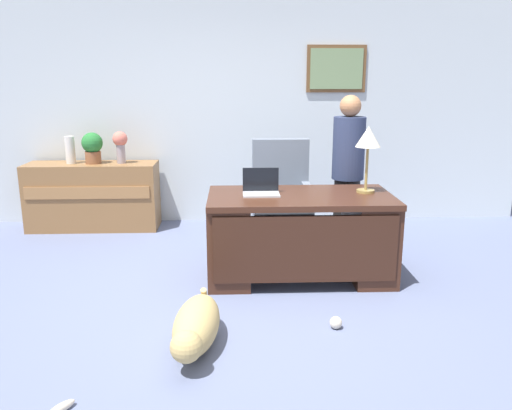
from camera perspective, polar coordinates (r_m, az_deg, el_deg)
The scene contains 14 objects.
ground_plane at distance 4.20m, azimuth -1.25°, elevation -10.99°, with size 12.00×12.00×0.00m, color slate.
back_wall at distance 6.42m, azimuth -1.71°, elevation 10.23°, with size 7.00×0.16×2.70m.
desk at distance 4.64m, azimuth 4.87°, elevation -3.18°, with size 1.62×0.85×0.76m.
credenza at distance 6.44m, azimuth -17.45°, elevation 0.95°, with size 1.51×0.50×0.78m.
armchair at distance 5.48m, azimuth 2.80°, elevation 0.52°, with size 0.60×0.59×1.13m.
person_standing at distance 5.32m, azimuth 10.04°, elevation 3.44°, with size 0.32×0.32×1.60m.
dog_lying at distance 3.57m, azimuth -6.64°, elevation -13.12°, with size 0.37×0.91×0.30m.
laptop at distance 4.58m, azimuth 0.55°, elevation 1.91°, with size 0.32×0.22×0.22m.
desk_lamp at distance 4.68m, azimuth 12.22°, elevation 6.89°, with size 0.22×0.22×0.59m.
vase_with_flowers at distance 6.25m, azimuth -14.69°, elevation 6.54°, with size 0.17×0.17×0.37m.
vase_empty at distance 6.41m, azimuth -19.74°, elevation 5.72°, with size 0.11×0.11×0.32m, color silver.
potted_plant at distance 6.33m, azimuth -17.54°, elevation 6.16°, with size 0.24×0.24×0.36m.
dog_toy_ball at distance 3.88m, azimuth 8.77°, elevation -12.65°, with size 0.09×0.09×0.09m, color beige.
dog_toy_plush at distance 3.20m, azimuth -20.64°, elevation -20.15°, with size 0.17×0.05×0.05m, color beige.
Camera 1 is at (-0.06, -3.81, 1.78)m, focal length 36.39 mm.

